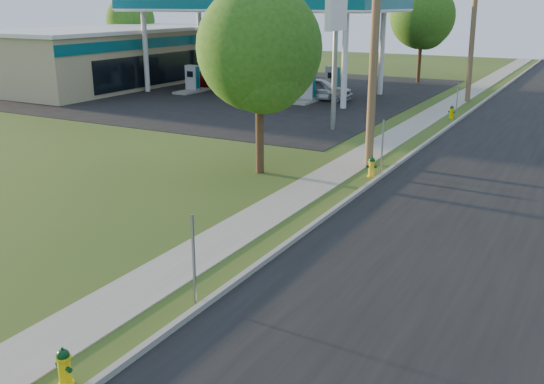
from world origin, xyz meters
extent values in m
cube|color=black|center=(4.50, 10.00, 0.01)|extent=(8.00, 120.00, 0.02)
cube|color=gray|center=(0.50, 10.00, 0.07)|extent=(0.15, 120.00, 0.15)
cube|color=gray|center=(-1.25, 10.00, 0.01)|extent=(1.50, 120.00, 0.03)
cube|color=black|center=(-16.00, 32.00, 0.01)|extent=(26.00, 28.00, 0.02)
cylinder|color=brown|center=(-0.60, 17.00, 4.90)|extent=(0.32, 0.32, 9.80)
cylinder|color=brown|center=(-0.60, 35.00, 4.75)|extent=(0.49, 0.32, 9.50)
cube|color=gray|center=(0.25, 4.20, 1.00)|extent=(0.05, 0.04, 2.00)
cube|color=gray|center=(0.25, 16.00, 1.00)|extent=(0.05, 0.04, 2.00)
cube|color=gray|center=(0.25, 28.20, 1.00)|extent=(0.05, 0.04, 2.00)
cylinder|color=silver|center=(-21.50, 28.70, 2.75)|extent=(0.36, 0.36, 5.50)
cylinder|color=silver|center=(-21.50, 35.30, 2.75)|extent=(0.36, 0.36, 5.50)
cylinder|color=silver|center=(-6.50, 28.70, 2.75)|extent=(0.36, 0.36, 5.50)
cylinder|color=silver|center=(-6.50, 35.30, 2.75)|extent=(0.36, 0.36, 5.50)
cube|color=silver|center=(-14.00, 32.00, 5.95)|extent=(18.00, 9.00, 0.90)
cube|color=#04545F|center=(-14.00, 32.00, 5.95)|extent=(18.15, 9.15, 0.63)
cube|color=silver|center=(-14.00, 32.00, 5.63)|extent=(18.18, 9.18, 0.10)
cube|color=gray|center=(-18.50, 30.00, 0.09)|extent=(1.20, 3.20, 0.18)
cube|color=#9EA0A3|center=(-18.50, 30.00, 1.05)|extent=(0.90, 0.50, 1.70)
cube|color=#04545F|center=(-18.50, 30.00, 1.05)|extent=(0.94, 0.40, 1.50)
cube|color=black|center=(-18.50, 29.73, 1.30)|extent=(0.50, 0.02, 0.40)
cube|color=gray|center=(-9.50, 30.00, 0.09)|extent=(1.20, 3.20, 0.18)
cube|color=#9EA0A3|center=(-9.50, 30.00, 1.05)|extent=(0.90, 0.50, 1.70)
cube|color=#04545F|center=(-9.50, 30.00, 1.05)|extent=(0.94, 0.40, 1.50)
cube|color=black|center=(-9.50, 29.73, 1.30)|extent=(0.50, 0.02, 0.40)
cube|color=gray|center=(-18.50, 34.00, 0.09)|extent=(1.20, 3.20, 0.18)
cube|color=#9EA0A3|center=(-18.50, 34.00, 1.05)|extent=(0.90, 0.50, 1.70)
cube|color=#04545F|center=(-18.50, 34.00, 1.05)|extent=(0.94, 0.40, 1.50)
cube|color=black|center=(-18.50, 33.73, 1.30)|extent=(0.50, 0.02, 0.40)
cube|color=gray|center=(-9.50, 34.00, 0.09)|extent=(1.20, 3.20, 0.18)
cube|color=#9EA0A3|center=(-9.50, 34.00, 1.05)|extent=(0.90, 0.50, 1.70)
cube|color=#04545F|center=(-9.50, 34.00, 1.05)|extent=(0.94, 0.40, 1.50)
cube|color=black|center=(-9.50, 33.73, 1.30)|extent=(0.50, 0.02, 0.40)
cube|color=tan|center=(-27.00, 32.00, 2.00)|extent=(10.00, 22.00, 4.00)
cube|color=#04545F|center=(-21.98, 32.00, 3.30)|extent=(0.06, 22.00, 0.70)
cube|color=black|center=(-21.97, 32.00, 1.40)|extent=(0.06, 16.06, 2.20)
cube|color=silver|center=(-27.00, 32.00, 4.12)|extent=(10.40, 22.40, 0.25)
cylinder|color=gray|center=(-4.50, 22.50, 2.50)|extent=(0.24, 0.24, 5.00)
cube|color=silver|center=(-4.50, 22.50, 5.80)|extent=(0.30, 2.00, 2.00)
cylinder|color=#3B2417|center=(-3.72, 13.84, 1.74)|extent=(0.30, 0.30, 3.49)
sphere|color=#205512|center=(-3.72, 13.84, 4.54)|extent=(4.47, 4.47, 4.47)
sphere|color=#205512|center=(-3.32, 13.54, 3.84)|extent=(3.07, 3.07, 3.07)
cylinder|color=#3B2417|center=(-6.07, 43.25, 1.95)|extent=(0.30, 0.30, 3.90)
sphere|color=#205512|center=(-6.07, 43.25, 5.07)|extent=(4.99, 4.99, 4.99)
sphere|color=#205512|center=(-5.67, 42.95, 4.29)|extent=(3.43, 3.43, 3.43)
cylinder|color=#3B2417|center=(-32.44, 39.74, 1.74)|extent=(0.30, 0.30, 3.48)
sphere|color=#205512|center=(-32.44, 39.74, 4.53)|extent=(4.46, 4.46, 4.46)
sphere|color=#205512|center=(-32.04, 39.44, 3.83)|extent=(3.06, 3.06, 3.06)
cylinder|color=#DABF0A|center=(0.03, 0.85, 0.03)|extent=(0.27, 0.27, 0.06)
cylinder|color=#DABF0A|center=(0.03, 0.85, 0.28)|extent=(0.21, 0.21, 0.57)
cylinder|color=#DABF0A|center=(0.03, 0.85, 0.53)|extent=(0.27, 0.27, 0.04)
sphere|color=#063512|center=(0.03, 0.85, 0.57)|extent=(0.22, 0.22, 0.22)
cylinder|color=#063512|center=(0.03, 0.85, 0.68)|extent=(0.05, 0.05, 0.06)
cylinder|color=#063512|center=(0.01, 0.72, 0.36)|extent=(0.13, 0.13, 0.10)
cylinder|color=#063512|center=(-0.10, 0.87, 0.36)|extent=(0.11, 0.10, 0.09)
cylinder|color=#063512|center=(0.16, 0.82, 0.36)|extent=(0.11, 0.10, 0.09)
cylinder|color=yellow|center=(0.12, 15.31, 0.03)|extent=(0.28, 0.28, 0.06)
cylinder|color=yellow|center=(0.12, 15.31, 0.30)|extent=(0.22, 0.22, 0.61)
cylinder|color=yellow|center=(0.12, 15.31, 0.57)|extent=(0.28, 0.28, 0.04)
sphere|color=#083511|center=(0.12, 15.31, 0.61)|extent=(0.23, 0.23, 0.23)
cylinder|color=#083511|center=(0.12, 15.31, 0.73)|extent=(0.05, 0.05, 0.06)
cylinder|color=#083511|center=(0.14, 15.17, 0.39)|extent=(0.13, 0.14, 0.11)
cylinder|color=#083511|center=(-0.02, 15.28, 0.39)|extent=(0.12, 0.11, 0.09)
cylinder|color=#083511|center=(0.26, 15.33, 0.39)|extent=(0.12, 0.11, 0.09)
cylinder|color=#E5CB00|center=(-0.04, 28.49, 0.03)|extent=(0.27, 0.27, 0.06)
cylinder|color=#E5CB00|center=(-0.04, 28.49, 0.29)|extent=(0.21, 0.21, 0.58)
cylinder|color=#E5CB00|center=(-0.04, 28.49, 0.54)|extent=(0.27, 0.27, 0.04)
sphere|color=#0D3C1E|center=(-0.04, 28.49, 0.58)|extent=(0.22, 0.22, 0.22)
cylinder|color=#0D3C1E|center=(-0.04, 28.49, 0.70)|extent=(0.05, 0.05, 0.06)
cylinder|color=#0D3C1E|center=(-0.07, 28.36, 0.37)|extent=(0.13, 0.14, 0.11)
cylinder|color=#0D3C1E|center=(-0.17, 28.52, 0.37)|extent=(0.12, 0.11, 0.09)
cylinder|color=#0D3C1E|center=(0.09, 28.46, 0.37)|extent=(0.12, 0.11, 0.09)
imported|color=#6A0D07|center=(-17.65, 32.49, 0.72)|extent=(5.34, 2.77, 1.44)
imported|color=silver|center=(-9.14, 31.04, 0.73)|extent=(4.40, 2.04, 1.46)
camera|label=1|loc=(7.18, -5.07, 6.07)|focal=40.00mm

